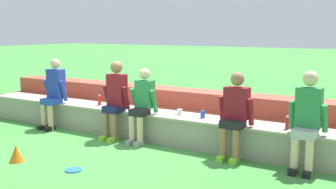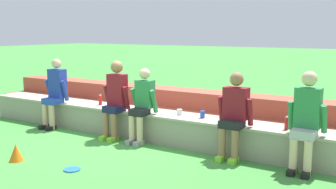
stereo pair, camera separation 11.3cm
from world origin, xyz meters
The scene contains 14 objects.
ground_plane centered at (0.00, 0.00, 0.00)m, with size 80.00×80.00×0.00m, color #428E3D.
stone_seating_wall centered at (0.00, 0.29, 0.27)m, with size 7.35×0.63×0.50m.
brick_bleachers centered at (0.00, 1.51, 0.30)m, with size 9.15×1.21×0.73m.
person_far_left centered at (-1.80, -0.02, 0.74)m, with size 0.53×0.52×1.40m.
person_left_of_center centered at (-0.22, -0.03, 0.77)m, with size 0.52×0.49×1.43m.
person_center centered at (0.35, 0.02, 0.69)m, with size 0.49×0.53×1.31m.
person_right_of_center centered at (2.08, 0.01, 0.72)m, with size 0.56×0.51×1.34m.
person_far_right centered at (3.16, 0.00, 0.76)m, with size 0.53×0.54×1.41m.
water_bottle_near_left centered at (-0.88, 0.31, 0.60)m, with size 0.07×0.07×0.20m.
water_bottle_mid_left centered at (2.83, 0.24, 0.60)m, with size 0.06×0.06×0.20m.
plastic_cup_right_end centered at (0.94, 0.32, 0.56)m, with size 0.09×0.09×0.10m, color white.
plastic_cup_left_end centered at (1.40, 0.30, 0.57)m, with size 0.08×0.08×0.12m, color blue.
frisbee centered at (0.36, -1.72, 0.01)m, with size 0.24×0.24×0.02m, color blue.
sports_cone centered at (-0.66, -1.87, 0.13)m, with size 0.22×0.22×0.26m, color orange.
Camera 1 is at (4.33, -5.72, 1.97)m, focal length 43.11 mm.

